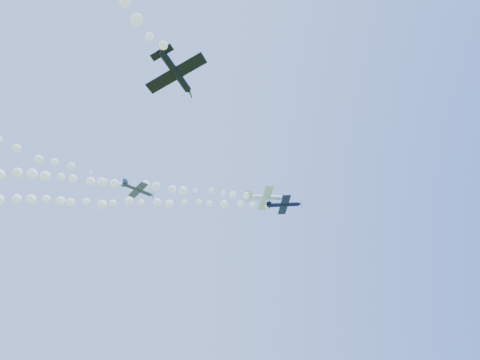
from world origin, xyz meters
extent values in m
cylinder|color=white|center=(9.49, 4.49, 48.00)|extent=(6.89, 1.31, 1.53)
cone|color=white|center=(13.15, 4.53, 48.32)|extent=(0.91, 0.95, 0.97)
cone|color=#B6142C|center=(13.66, 4.53, 48.36)|extent=(0.38, 0.33, 0.35)
cube|color=black|center=(13.52, 4.53, 48.35)|extent=(0.24, 0.25, 2.15)
cube|color=white|center=(9.78, 4.49, 47.89)|extent=(1.77, 8.39, 0.65)
cube|color=white|center=(6.44, 4.46, 47.80)|extent=(0.99, 2.95, 0.29)
cube|color=#B6142C|center=(6.29, 4.48, 48.41)|extent=(1.19, 0.17, 1.45)
sphere|color=black|center=(10.41, 4.52, 48.51)|extent=(0.89, 0.86, 0.91)
cylinder|color=#0B0D34|center=(12.98, 3.56, 46.04)|extent=(6.48, 2.26, 1.38)
cone|color=#0B0D34|center=(16.41, 3.12, 46.30)|extent=(0.97, 1.00, 0.91)
cone|color=white|center=(16.88, 3.06, 46.34)|extent=(0.40, 0.36, 0.32)
cube|color=black|center=(16.75, 3.07, 46.33)|extent=(0.24, 0.31, 2.03)
cube|color=#0B0D34|center=(13.26, 3.54, 45.93)|extent=(2.55, 8.01, 0.96)
cube|color=#0B0D34|center=(10.13, 3.93, 45.88)|extent=(1.24, 2.86, 0.40)
cube|color=white|center=(10.00, 3.89, 46.45)|extent=(1.12, 0.32, 1.35)
sphere|color=black|center=(13.84, 3.41, 46.51)|extent=(0.92, 0.92, 0.89)
cylinder|color=#34384C|center=(-14.83, -2.30, 42.42)|extent=(5.13, 2.25, 0.99)
cone|color=#34384C|center=(-12.32, -1.12, 42.27)|extent=(0.81, 0.85, 0.72)
cone|color=navy|center=(-11.98, -0.96, 42.25)|extent=(0.33, 0.31, 0.25)
cube|color=black|center=(-12.07, -1.00, 42.26)|extent=(0.25, 0.28, 1.62)
cube|color=#34384C|center=(-14.65, -2.20, 42.30)|extent=(3.80, 6.25, 1.02)
cube|color=#34384C|center=(-16.91, -3.28, 42.58)|extent=(1.59, 2.31, 0.40)
cube|color=navy|center=(-16.93, -3.36, 43.05)|extent=(0.87, 0.51, 1.07)
sphere|color=black|center=(-14.14, -2.02, 42.70)|extent=(0.87, 0.87, 0.72)
cylinder|color=black|center=(-9.06, -30.69, 39.92)|extent=(2.58, 6.12, 0.94)
cone|color=black|center=(-7.26, -27.91, 39.96)|extent=(0.99, 0.93, 0.83)
cone|color=orange|center=(-7.01, -27.52, 39.97)|extent=(0.36, 0.38, 0.29)
cube|color=black|center=(-7.07, -27.62, 39.97)|extent=(0.61, 0.39, 1.90)
cube|color=black|center=(-8.89, -30.49, 39.80)|extent=(6.92, 5.27, 2.28)
cube|color=black|center=(-10.57, -32.99, 39.93)|extent=(2.62, 2.13, 0.84)
cube|color=orange|center=(-10.75, -32.98, 40.46)|extent=(0.90, 1.03, 1.21)
sphere|color=black|center=(-8.68, -29.90, 40.30)|extent=(1.17, 1.11, 0.92)
camera|label=1|loc=(-6.48, -61.08, 2.00)|focal=30.00mm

